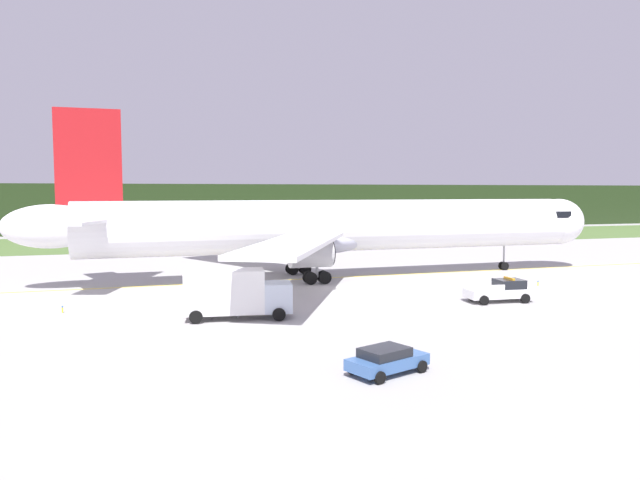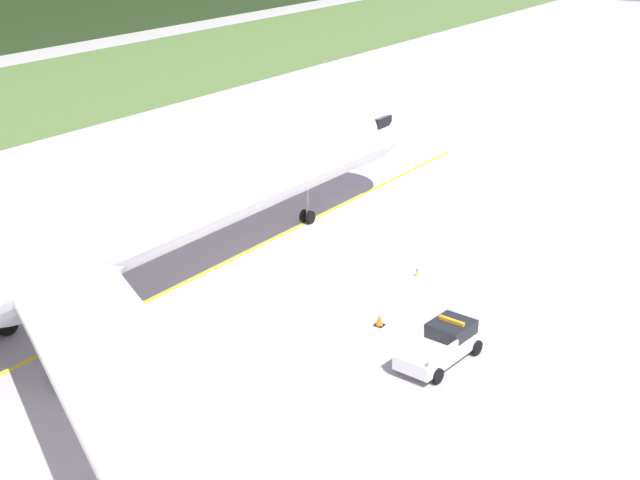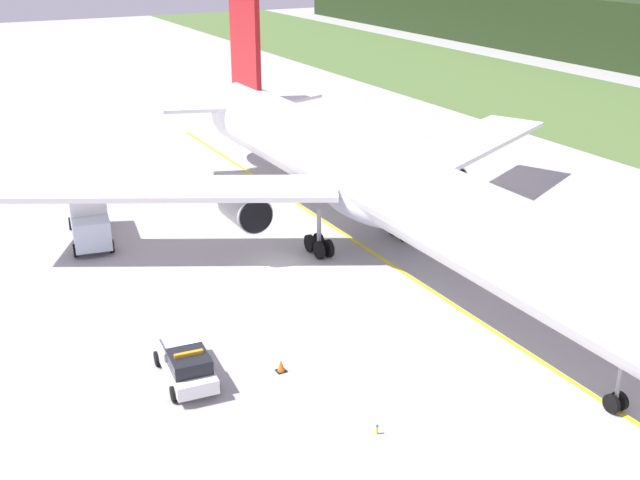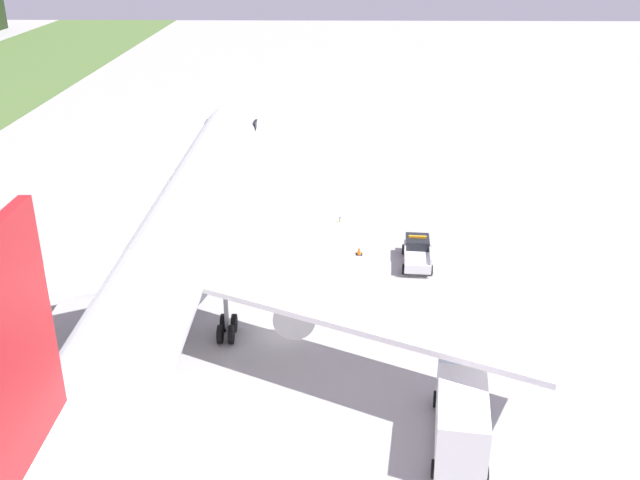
% 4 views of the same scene
% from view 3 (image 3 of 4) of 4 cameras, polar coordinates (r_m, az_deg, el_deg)
% --- Properties ---
extents(ground, '(320.00, 320.00, 0.00)m').
position_cam_3_polar(ground, '(51.57, -3.43, -1.90)').
color(ground, '#A4A2A1').
extents(taxiway_centerline_main, '(81.26, 0.69, 0.01)m').
position_cam_3_polar(taxiway_centerline_main, '(52.14, 5.02, -1.67)').
color(taxiway_centerline_main, yellow).
rests_on(taxiway_centerline_main, ground).
extents(airliner, '(60.40, 45.22, 16.05)m').
position_cam_3_polar(airliner, '(50.84, 4.81, 3.97)').
color(airliner, white).
rests_on(airliner, ground).
extents(ops_pickup_truck, '(5.36, 2.61, 1.94)m').
position_cam_3_polar(ops_pickup_truck, '(39.15, -9.69, -8.86)').
color(ops_pickup_truck, white).
rests_on(ops_pickup_truck, ground).
extents(catering_truck, '(7.54, 3.56, 3.57)m').
position_cam_3_polar(catering_truck, '(57.62, -16.46, 1.73)').
color(catering_truck, silver).
rests_on(catering_truck, ground).
extents(apron_cone, '(0.50, 0.50, 0.63)m').
position_cam_3_polar(apron_cone, '(39.67, -2.84, -9.11)').
color(apron_cone, black).
rests_on(apron_cone, ground).
extents(taxiway_edge_light_east, '(0.12, 0.12, 0.47)m').
position_cam_3_polar(taxiway_edge_light_east, '(35.35, 4.17, -13.50)').
color(taxiway_edge_light_east, yellow).
rests_on(taxiway_edge_light_east, ground).
extents(taxiway_edge_light_west, '(0.12, 0.12, 0.50)m').
position_cam_3_polar(taxiway_edge_light_west, '(70.00, -13.78, 4.15)').
color(taxiway_edge_light_west, yellow).
rests_on(taxiway_edge_light_west, ground).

